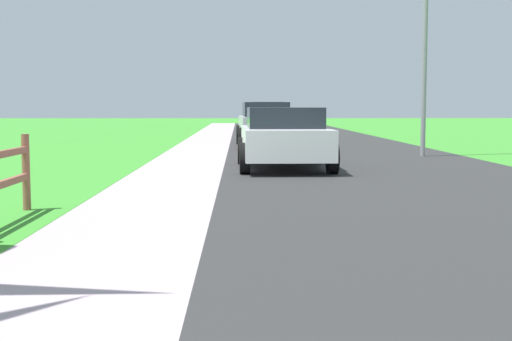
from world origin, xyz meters
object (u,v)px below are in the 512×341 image
object	(u,v)px
parked_car_silver	(265,124)
parked_car_beige	(267,119)
parked_suv_white	(284,137)
parked_car_red	(266,116)
street_lamp	(429,6)

from	to	relation	value
parked_car_silver	parked_car_beige	distance (m)	9.77
parked_suv_white	parked_car_beige	bearing A→B (deg)	88.91
parked_car_red	street_lamp	bearing A→B (deg)	-81.91
parked_suv_white	street_lamp	size ratio (longest dim) A/B	0.58
parked_suv_white	parked_car_silver	distance (m)	9.24
parked_suv_white	parked_car_red	size ratio (longest dim) A/B	0.86
street_lamp	parked_suv_white	bearing A→B (deg)	-138.66
parked_suv_white	street_lamp	distance (m)	6.90
parked_suv_white	street_lamp	bearing A→B (deg)	41.34
parked_car_silver	parked_car_red	xyz separation A→B (m)	(0.83, 20.63, -0.04)
parked_car_beige	parked_car_red	size ratio (longest dim) A/B	0.91
parked_car_silver	parked_car_beige	xyz separation A→B (m)	(0.47, 9.76, -0.00)
parked_car_silver	parked_car_red	size ratio (longest dim) A/B	1.01
parked_suv_white	street_lamp	world-z (taller)	street_lamp
parked_car_silver	parked_suv_white	bearing A→B (deg)	-89.31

